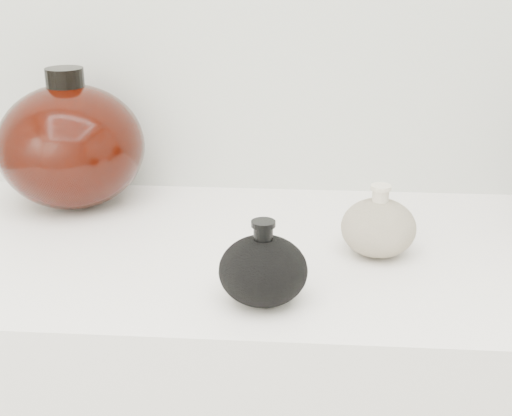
{
  "coord_description": "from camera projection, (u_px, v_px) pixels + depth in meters",
  "views": [
    {
      "loc": [
        0.05,
        0.04,
        1.31
      ],
      "look_at": [
        -0.02,
        0.92,
        0.97
      ],
      "focal_mm": 50.0,
      "sensor_mm": 36.0,
      "label": 1
    }
  ],
  "objects": [
    {
      "name": "cream_gourd_vase",
      "position": [
        378.0,
        227.0,
        0.96
      ],
      "size": [
        0.12,
        0.12,
        0.1
      ],
      "color": "beige",
      "rests_on": "display_counter"
    },
    {
      "name": "black_gourd_vase",
      "position": [
        263.0,
        270.0,
        0.84
      ],
      "size": [
        0.14,
        0.14,
        0.1
      ],
      "color": "black",
      "rests_on": "display_counter"
    },
    {
      "name": "left_round_pot",
      "position": [
        71.0,
        146.0,
        1.13
      ],
      "size": [
        0.3,
        0.3,
        0.22
      ],
      "color": "black",
      "rests_on": "display_counter"
    }
  ]
}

